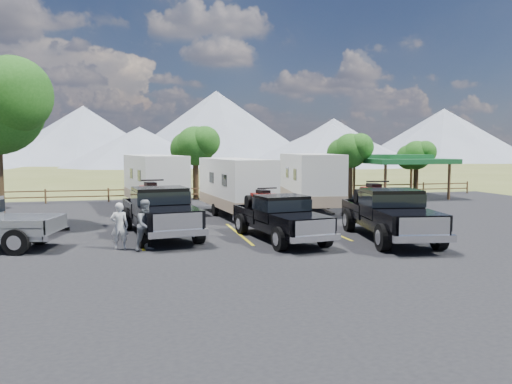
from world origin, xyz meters
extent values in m
plane|color=#4F5825|center=(0.00, 0.00, 0.00)|extent=(320.00, 320.00, 0.00)
cube|color=black|center=(0.00, 3.00, 0.02)|extent=(44.00, 34.00, 0.04)
cube|color=gold|center=(-6.00, 4.00, 0.04)|extent=(0.12, 5.50, 0.01)
cube|color=gold|center=(-2.00, 4.00, 0.04)|extent=(0.12, 5.50, 0.01)
cube|color=gold|center=(2.00, 4.00, 0.04)|extent=(0.12, 5.50, 0.01)
cube|color=gold|center=(6.00, 4.00, 0.04)|extent=(0.12, 5.50, 0.01)
sphere|color=#194912|center=(-11.54, 8.20, 6.08)|extent=(3.52, 3.52, 3.52)
cylinder|color=#311F13|center=(9.00, 17.00, 1.40)|extent=(0.39, 0.39, 2.80)
sphere|color=#194912|center=(9.00, 17.00, 3.50)|extent=(2.52, 2.52, 2.52)
sphere|color=#194912|center=(9.54, 16.55, 3.77)|extent=(1.98, 1.98, 1.98)
sphere|color=#194912|center=(8.50, 17.40, 3.32)|extent=(2.16, 2.16, 2.16)
cylinder|color=#311F13|center=(15.00, 18.00, 1.26)|extent=(0.38, 0.38, 2.52)
sphere|color=#194912|center=(15.00, 18.00, 3.15)|extent=(2.24, 2.24, 2.24)
sphere|color=#194912|center=(15.48, 17.60, 3.39)|extent=(1.76, 1.76, 1.76)
sphere|color=#194912|center=(14.55, 18.35, 2.99)|extent=(1.92, 1.92, 1.92)
cylinder|color=#311F13|center=(-2.00, 19.00, 1.54)|extent=(0.41, 0.41, 3.08)
sphere|color=#194912|center=(-2.00, 19.00, 3.85)|extent=(2.80, 2.80, 2.80)
sphere|color=#194912|center=(-1.40, 18.50, 4.15)|extent=(2.20, 2.20, 2.20)
sphere|color=#194912|center=(-2.56, 19.44, 3.65)|extent=(2.40, 2.40, 2.40)
cylinder|color=brown|center=(-12.00, 18.50, 0.50)|extent=(0.12, 0.12, 1.00)
cylinder|color=brown|center=(-8.00, 18.50, 0.50)|extent=(0.12, 0.12, 1.00)
cylinder|color=brown|center=(-4.00, 18.50, 0.50)|extent=(0.12, 0.12, 1.00)
cylinder|color=brown|center=(0.00, 18.50, 0.50)|extent=(0.12, 0.12, 1.00)
cylinder|color=brown|center=(4.00, 18.50, 0.50)|extent=(0.12, 0.12, 1.00)
cylinder|color=brown|center=(8.00, 18.50, 0.50)|extent=(0.12, 0.12, 1.00)
cylinder|color=brown|center=(12.00, 18.50, 0.50)|extent=(0.12, 0.12, 1.00)
cylinder|color=brown|center=(16.00, 18.50, 0.50)|extent=(0.12, 0.12, 1.00)
cylinder|color=brown|center=(20.00, 18.50, 0.50)|extent=(0.12, 0.12, 1.00)
cube|color=brown|center=(2.00, 18.50, 0.45)|extent=(36.00, 0.06, 0.08)
cube|color=brown|center=(2.00, 18.50, 0.85)|extent=(36.00, 0.06, 0.08)
cylinder|color=brown|center=(10.50, 14.50, 1.30)|extent=(0.20, 0.20, 2.60)
cylinder|color=brown|center=(10.50, 19.50, 1.30)|extent=(0.20, 0.20, 2.60)
cylinder|color=brown|center=(15.50, 14.50, 1.30)|extent=(0.20, 0.20, 2.60)
cylinder|color=brown|center=(15.50, 19.50, 1.30)|extent=(0.20, 0.20, 2.60)
cube|color=#185629|center=(13.00, 17.00, 2.75)|extent=(6.20, 6.20, 0.35)
cube|color=#185629|center=(13.00, 17.00, 3.05)|extent=(3.50, 3.50, 0.35)
cone|color=gray|center=(-18.00, 112.00, 7.00)|extent=(44.00, 44.00, 14.00)
cone|color=gray|center=(14.00, 108.00, 9.00)|extent=(52.00, 52.00, 18.00)
cone|color=gray|center=(48.00, 114.00, 6.00)|extent=(40.00, 40.00, 12.00)
cone|color=gray|center=(80.00, 110.00, 7.50)|extent=(50.00, 50.00, 15.00)
cone|color=gray|center=(-5.00, 87.00, 4.00)|extent=(32.00, 32.00, 8.00)
cone|color=gray|center=(35.00, 84.00, 4.50)|extent=(40.00, 40.00, 9.00)
cube|color=black|center=(-5.29, 4.21, 0.73)|extent=(2.94, 6.52, 0.40)
cube|color=black|center=(-4.98, 2.12, 1.14)|extent=(2.39, 2.28, 0.55)
cube|color=black|center=(-5.27, 4.08, 1.53)|extent=(2.31, 2.01, 1.10)
cube|color=black|center=(-5.27, 4.08, 1.69)|extent=(2.36, 2.08, 0.50)
cube|color=black|center=(-5.58, 6.18, 1.04)|extent=(2.49, 2.93, 0.61)
cube|color=silver|center=(-4.81, 1.01, 1.09)|extent=(1.76, 0.35, 0.61)
cube|color=silver|center=(-4.80, 0.94, 0.67)|extent=(2.17, 0.52, 0.24)
cube|color=silver|center=(-5.78, 7.49, 0.67)|extent=(2.16, 0.49, 0.24)
cylinder|color=black|center=(-5.99, 1.90, 0.54)|extent=(0.47, 1.03, 0.99)
cylinder|color=black|center=(-3.94, 2.21, 0.54)|extent=(0.47, 1.03, 0.99)
cylinder|color=black|center=(-6.64, 6.22, 0.54)|extent=(0.47, 1.03, 0.99)
cylinder|color=black|center=(-4.59, 6.53, 0.54)|extent=(0.47, 1.03, 0.99)
cube|color=maroon|center=(-5.58, 6.18, 1.78)|extent=(0.98, 1.53, 0.39)
cube|color=black|center=(-5.58, 6.18, 2.06)|extent=(0.56, 0.88, 0.20)
cube|color=maroon|center=(-5.49, 5.58, 1.89)|extent=(0.93, 0.51, 0.24)
cylinder|color=black|center=(-5.51, 5.69, 2.28)|extent=(0.99, 0.21, 0.07)
cylinder|color=black|center=(-5.99, 5.50, 1.56)|extent=(0.37, 0.65, 0.62)
cylinder|color=black|center=(-5.00, 5.65, 1.56)|extent=(0.37, 0.65, 0.62)
cylinder|color=black|center=(-6.16, 6.70, 1.56)|extent=(0.37, 0.65, 0.62)
cylinder|color=black|center=(-5.18, 6.85, 1.56)|extent=(0.37, 0.65, 0.62)
cube|color=black|center=(-0.70, 2.15, 0.65)|extent=(2.57, 5.73, 0.35)
cube|color=black|center=(-0.43, 0.30, 1.01)|extent=(2.10, 2.00, 0.49)
cube|color=black|center=(-0.68, 2.03, 1.35)|extent=(2.02, 1.76, 0.97)
cube|color=black|center=(-0.68, 2.03, 1.50)|extent=(2.07, 1.82, 0.44)
cube|color=black|center=(-0.95, 3.87, 0.92)|extent=(2.18, 2.57, 0.53)
cube|color=silver|center=(-0.29, -0.68, 0.96)|extent=(1.55, 0.30, 0.53)
cube|color=silver|center=(-0.28, -0.73, 0.59)|extent=(1.91, 0.45, 0.21)
cube|color=silver|center=(-1.12, 5.02, 0.59)|extent=(1.90, 0.43, 0.21)
cylinder|color=black|center=(-1.32, 0.11, 0.48)|extent=(0.41, 0.91, 0.87)
cylinder|color=black|center=(0.48, 0.38, 0.48)|extent=(0.41, 0.91, 0.87)
cylinder|color=black|center=(-1.88, 3.91, 0.48)|extent=(0.41, 0.91, 0.87)
cylinder|color=black|center=(-0.08, 4.18, 0.48)|extent=(0.41, 0.91, 0.87)
cube|color=maroon|center=(-0.95, 3.87, 1.57)|extent=(0.85, 1.35, 0.34)
cube|color=black|center=(-0.95, 3.87, 1.82)|extent=(0.49, 0.78, 0.17)
cube|color=maroon|center=(-0.88, 3.34, 1.67)|extent=(0.82, 0.45, 0.21)
cylinder|color=black|center=(-0.89, 3.44, 2.01)|extent=(0.87, 0.18, 0.06)
cylinder|color=black|center=(-1.31, 3.28, 1.38)|extent=(0.33, 0.57, 0.54)
cylinder|color=black|center=(-0.44, 3.41, 1.38)|extent=(0.33, 0.57, 0.54)
cylinder|color=black|center=(-1.46, 4.34, 1.38)|extent=(0.33, 0.57, 0.54)
cylinder|color=black|center=(-0.60, 4.46, 1.38)|extent=(0.33, 0.57, 0.54)
cube|color=black|center=(3.55, 1.21, 0.73)|extent=(2.93, 6.49, 0.40)
cube|color=black|center=(3.24, -0.87, 1.14)|extent=(2.38, 2.27, 0.55)
cube|color=black|center=(3.54, 1.08, 1.52)|extent=(2.30, 2.00, 1.10)
cube|color=black|center=(3.54, 1.08, 1.69)|extent=(2.35, 2.07, 0.49)
cube|color=black|center=(3.85, 3.17, 1.03)|extent=(2.48, 2.92, 0.60)
cube|color=silver|center=(3.08, -1.98, 1.08)|extent=(1.75, 0.35, 0.60)
cube|color=silver|center=(3.07, -2.04, 0.67)|extent=(2.16, 0.51, 0.24)
cube|color=silver|center=(4.04, 4.47, 0.67)|extent=(2.16, 0.49, 0.24)
cylinder|color=black|center=(2.21, -0.78, 0.53)|extent=(0.47, 1.03, 0.99)
cylinder|color=black|center=(4.25, -1.09, 0.53)|extent=(0.47, 1.03, 0.99)
cylinder|color=black|center=(2.86, 3.52, 0.53)|extent=(0.47, 1.03, 0.99)
cylinder|color=black|center=(4.90, 3.21, 0.53)|extent=(0.47, 1.03, 0.99)
cube|color=maroon|center=(3.85, 3.17, 1.78)|extent=(0.97, 1.53, 0.38)
cube|color=black|center=(3.85, 3.17, 2.05)|extent=(0.56, 0.88, 0.20)
cube|color=maroon|center=(3.76, 2.57, 1.89)|extent=(0.93, 0.51, 0.24)
cylinder|color=black|center=(3.77, 2.68, 2.27)|extent=(0.99, 0.21, 0.07)
cylinder|color=black|center=(3.27, 2.64, 1.56)|extent=(0.37, 0.65, 0.62)
cylinder|color=black|center=(4.25, 2.50, 1.56)|extent=(0.37, 0.65, 0.62)
cylinder|color=black|center=(3.45, 3.84, 1.56)|extent=(0.37, 0.65, 0.62)
cylinder|color=black|center=(4.43, 3.69, 1.56)|extent=(0.37, 0.65, 0.62)
cube|color=silver|center=(-5.14, 13.35, 1.92)|extent=(3.56, 7.73, 2.68)
cube|color=gray|center=(-5.14, 13.35, 0.88)|extent=(3.59, 7.77, 0.59)
cube|color=black|center=(-6.02, 11.32, 2.19)|extent=(0.17, 0.88, 0.59)
cube|color=black|center=(-3.65, 11.71, 2.19)|extent=(0.17, 0.88, 0.59)
cylinder|color=black|center=(-6.29, 13.46, 0.39)|extent=(0.36, 0.73, 0.69)
cylinder|color=black|center=(-4.08, 13.83, 0.39)|extent=(0.36, 0.73, 0.69)
cube|color=black|center=(-4.39, 8.80, 0.54)|extent=(0.41, 1.78, 0.10)
cube|color=silver|center=(-0.98, 9.66, 1.84)|extent=(3.01, 7.30, 2.56)
cube|color=gray|center=(-0.98, 9.66, 0.84)|extent=(3.03, 7.34, 0.57)
cube|color=black|center=(-1.94, 7.78, 2.09)|extent=(0.11, 0.85, 0.57)
cube|color=black|center=(0.35, 8.02, 2.09)|extent=(0.11, 0.85, 0.57)
cylinder|color=black|center=(-2.07, 9.83, 0.37)|extent=(0.31, 0.68, 0.66)
cylinder|color=black|center=(0.05, 10.06, 0.37)|extent=(0.31, 0.68, 0.66)
cube|color=black|center=(-0.52, 5.29, 0.51)|extent=(0.29, 1.71, 0.09)
cube|color=silver|center=(3.75, 11.04, 1.97)|extent=(3.51, 7.90, 2.75)
cube|color=gray|center=(3.75, 11.04, 0.90)|extent=(3.54, 7.94, 0.61)
cube|color=black|center=(2.26, 9.33, 2.25)|extent=(0.15, 0.91, 0.61)
cube|color=black|center=(4.70, 8.98, 2.25)|extent=(0.15, 0.91, 0.61)
cylinder|color=black|center=(2.66, 11.51, 0.40)|extent=(0.35, 0.74, 0.71)
cylinder|color=black|center=(4.93, 11.18, 0.40)|extent=(0.35, 0.74, 0.71)
cube|color=black|center=(3.07, 6.36, 0.55)|extent=(0.38, 1.83, 0.10)
cube|color=#93969B|center=(-10.18, 2.56, 0.95)|extent=(2.80, 2.45, 0.55)
cube|color=silver|center=(-9.01, 2.27, 0.61)|extent=(0.63, 1.95, 0.22)
cylinder|color=black|center=(-9.78, 3.44, 0.49)|extent=(0.95, 0.51, 0.90)
cylinder|color=black|center=(-10.23, 1.60, 0.49)|extent=(0.95, 0.51, 0.90)
imported|color=silver|center=(-6.83, 1.75, 0.89)|extent=(0.65, 0.45, 1.71)
imported|color=slate|center=(-5.89, 1.37, 0.95)|extent=(1.12, 1.06, 1.82)
camera|label=1|loc=(-6.28, -16.61, 3.67)|focal=35.00mm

